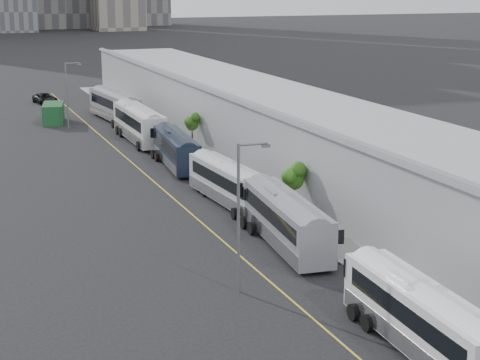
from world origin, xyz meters
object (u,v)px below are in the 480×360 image
bus_2 (422,324)px  suv (45,99)px  bus_4 (229,187)px  street_lamp_near (241,208)px  street_lamp_far (68,90)px  shipping_container (53,113)px  bus_3 (286,224)px  bus_7 (115,108)px  bus_5 (176,152)px  bus_6 (139,127)px

bus_2 → suv: bus_2 is taller
bus_4 → street_lamp_near: street_lamp_near is taller
street_lamp_far → shipping_container: (-1.28, 4.94, -3.53)m
shipping_container → suv: 17.65m
street_lamp_far → suv: bearing=89.8°
bus_3 → shipping_container: 57.13m
bus_2 → bus_4: bus_2 is taller
bus_7 → street_lamp_far: (-6.51, -3.42, 3.12)m
bus_3 → bus_7: bearing=95.3°
bus_2 → bus_4: bearing=91.2°
bus_3 → bus_5: bearing=95.5°
bus_6 → street_lamp_near: bearing=-97.1°
suv → bus_5: bearing=-92.8°
bus_4 → street_lamp_near: size_ratio=1.35×
bus_3 → bus_6: size_ratio=0.92×
street_lamp_far → suv: size_ratio=1.48×
suv → street_lamp_near: bearing=-100.0°
shipping_container → bus_4: bearing=-68.9°
bus_3 → street_lamp_near: street_lamp_near is taller
street_lamp_near → suv: size_ratio=1.61×
bus_5 → bus_6: size_ratio=0.87×
bus_7 → shipping_container: bearing=163.1°
bus_3 → bus_4: bearing=94.8°
bus_2 → street_lamp_far: 69.50m
bus_4 → bus_5: bus_4 is taller
bus_2 → bus_7: (0.77, 72.60, 0.17)m
bus_2 → street_lamp_far: bearing=97.3°
bus_6 → street_lamp_far: 13.23m
shipping_container → bus_6: bearing=-54.4°
bus_6 → suv: bearing=99.9°
bus_2 → bus_6: bus_6 is taller
shipping_container → street_lamp_near: bearing=-77.2°
bus_2 → suv: 91.89m
bus_3 → suv: (-6.22, 74.22, -0.79)m
bus_6 → street_lamp_near: (-5.69, -47.07, 3.46)m
bus_4 → bus_5: 14.71m
bus_2 → street_lamp_far: (-5.74, 69.18, 3.28)m
bus_4 → bus_2: bearing=-94.9°
bus_4 → bus_6: bearing=87.2°
street_lamp_far → bus_6: bearing=-61.8°
bus_3 → suv: bearing=100.3°
bus_5 → bus_3: bearing=-85.0°
shipping_container → bus_2: bearing=-73.2°
bus_4 → street_lamp_far: bearing=95.6°
street_lamp_far → bus_2: bearing=-85.3°
bus_2 → bus_4: size_ratio=1.02×
bus_4 → bus_6: bus_6 is taller
bus_7 → street_lamp_far: street_lamp_far is taller
bus_6 → shipping_container: (-7.36, 16.29, -0.46)m
street_lamp_far → bus_7: bearing=27.7°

